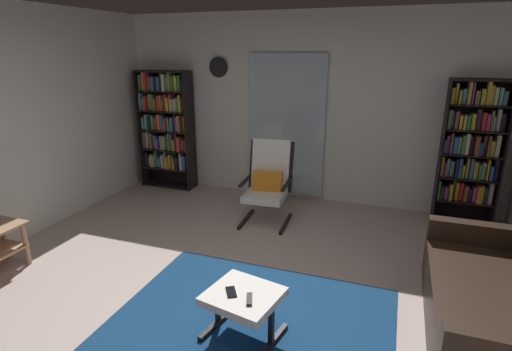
# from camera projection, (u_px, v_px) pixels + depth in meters

# --- Properties ---
(ground_plane) EXTENTS (7.02, 7.02, 0.00)m
(ground_plane) POSITION_uv_depth(u_px,v_px,m) (219.00, 309.00, 3.39)
(ground_plane) COLOR #BDA69D
(wall_back) EXTENTS (5.60, 0.06, 2.60)m
(wall_back) POSITION_uv_depth(u_px,v_px,m) (304.00, 109.00, 5.60)
(wall_back) COLOR silver
(wall_back) RESTS_ON ground
(glass_door_panel) EXTENTS (1.10, 0.01, 2.00)m
(glass_door_panel) POSITION_uv_depth(u_px,v_px,m) (286.00, 126.00, 5.70)
(glass_door_panel) COLOR silver
(area_rug) EXTENTS (2.21, 2.01, 0.01)m
(area_rug) POSITION_uv_depth(u_px,v_px,m) (245.00, 333.00, 3.10)
(area_rug) COLOR navy
(area_rug) RESTS_ON ground
(bookshelf_near_tv) EXTENTS (0.84, 0.30, 1.80)m
(bookshelf_near_tv) POSITION_uv_depth(u_px,v_px,m) (166.00, 125.00, 6.18)
(bookshelf_near_tv) COLOR black
(bookshelf_near_tv) RESTS_ON ground
(bookshelf_near_sofa) EXTENTS (0.69, 0.30, 1.78)m
(bookshelf_near_sofa) POSITION_uv_depth(u_px,v_px,m) (471.00, 149.00, 4.83)
(bookshelf_near_sofa) COLOR black
(bookshelf_near_sofa) RESTS_ON ground
(leather_sofa) EXTENTS (0.87, 1.76, 0.83)m
(leather_sofa) POSITION_uv_depth(u_px,v_px,m) (504.00, 306.00, 2.94)
(leather_sofa) COLOR black
(leather_sofa) RESTS_ON ground
(lounge_armchair) EXTENTS (0.60, 0.68, 1.02)m
(lounge_armchair) POSITION_uv_depth(u_px,v_px,m) (268.00, 180.00, 5.01)
(lounge_armchair) COLOR black
(lounge_armchair) RESTS_ON ground
(ottoman) EXTENTS (0.60, 0.57, 0.37)m
(ottoman) POSITION_uv_depth(u_px,v_px,m) (243.00, 300.00, 2.99)
(ottoman) COLOR white
(ottoman) RESTS_ON ground
(tv_remote) EXTENTS (0.09, 0.15, 0.02)m
(tv_remote) POSITION_uv_depth(u_px,v_px,m) (249.00, 299.00, 2.88)
(tv_remote) COLOR black
(tv_remote) RESTS_ON ottoman
(cell_phone) EXTENTS (0.13, 0.15, 0.01)m
(cell_phone) POSITION_uv_depth(u_px,v_px,m) (231.00, 292.00, 2.98)
(cell_phone) COLOR black
(cell_phone) RESTS_ON ottoman
(wall_clock) EXTENTS (0.29, 0.03, 0.29)m
(wall_clock) POSITION_uv_depth(u_px,v_px,m) (219.00, 67.00, 5.78)
(wall_clock) COLOR silver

